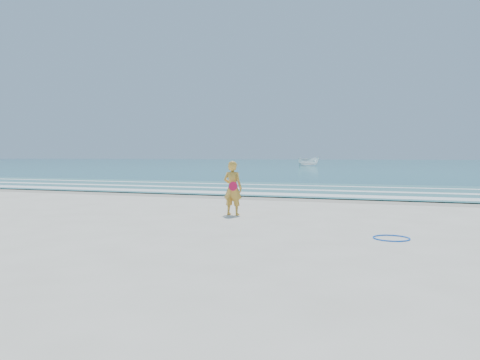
% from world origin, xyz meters
% --- Properties ---
extents(ground, '(400.00, 400.00, 0.00)m').
position_xyz_m(ground, '(0.00, 0.00, 0.00)').
color(ground, silver).
rests_on(ground, ground).
extents(wet_sand, '(400.00, 2.40, 0.00)m').
position_xyz_m(wet_sand, '(0.00, 9.00, 0.00)').
color(wet_sand, '#B2A893').
rests_on(wet_sand, ground).
extents(ocean, '(400.00, 190.00, 0.04)m').
position_xyz_m(ocean, '(0.00, 105.00, 0.02)').
color(ocean, '#19727F').
rests_on(ocean, ground).
extents(shallow, '(400.00, 10.00, 0.01)m').
position_xyz_m(shallow, '(0.00, 14.00, 0.04)').
color(shallow, '#59B7AD').
rests_on(shallow, ocean).
extents(foam_near, '(400.00, 1.40, 0.01)m').
position_xyz_m(foam_near, '(0.00, 10.30, 0.05)').
color(foam_near, white).
rests_on(foam_near, shallow).
extents(foam_mid, '(400.00, 0.90, 0.01)m').
position_xyz_m(foam_mid, '(0.00, 13.20, 0.05)').
color(foam_mid, white).
rests_on(foam_mid, shallow).
extents(foam_far, '(400.00, 0.60, 0.01)m').
position_xyz_m(foam_far, '(0.00, 16.50, 0.05)').
color(foam_far, white).
rests_on(foam_far, shallow).
extents(hoop, '(0.97, 0.97, 0.03)m').
position_xyz_m(hoop, '(5.20, 0.54, 0.01)').
color(hoop, blue).
rests_on(hoop, ground).
extents(boat, '(4.16, 2.25, 1.52)m').
position_xyz_m(boat, '(-10.18, 68.27, 0.80)').
color(boat, white).
rests_on(boat, ocean).
extents(woman, '(0.62, 0.44, 1.61)m').
position_xyz_m(woman, '(0.63, 3.12, 0.80)').
color(woman, gold).
rests_on(woman, ground).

